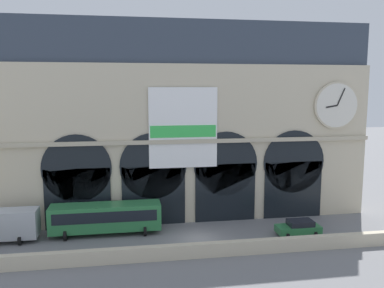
# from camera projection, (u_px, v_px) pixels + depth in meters

# --- Properties ---
(ground_plane) EXTENTS (200.00, 200.00, 0.00)m
(ground_plane) POSITION_uv_depth(u_px,v_px,m) (198.00, 239.00, 39.22)
(ground_plane) COLOR slate
(quay_parapet_wall) EXTENTS (90.00, 0.70, 1.27)m
(quay_parapet_wall) POSITION_uv_depth(u_px,v_px,m) (206.00, 250.00, 35.02)
(quay_parapet_wall) COLOR beige
(quay_parapet_wall) RESTS_ON ground
(station_building) EXTENTS (41.12, 5.06, 21.91)m
(station_building) POSITION_uv_depth(u_px,v_px,m) (187.00, 125.00, 44.90)
(station_building) COLOR beige
(station_building) RESTS_ON ground
(bus_midwest) EXTENTS (11.00, 3.25, 3.10)m
(bus_midwest) POSITION_uv_depth(u_px,v_px,m) (106.00, 217.00, 40.31)
(bus_midwest) COLOR #2D7A42
(bus_midwest) RESTS_ON ground
(car_mideast) EXTENTS (4.40, 2.22, 1.55)m
(car_mideast) POSITION_uv_depth(u_px,v_px,m) (299.00, 227.00, 40.16)
(car_mideast) COLOR #2D7A42
(car_mideast) RESTS_ON ground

